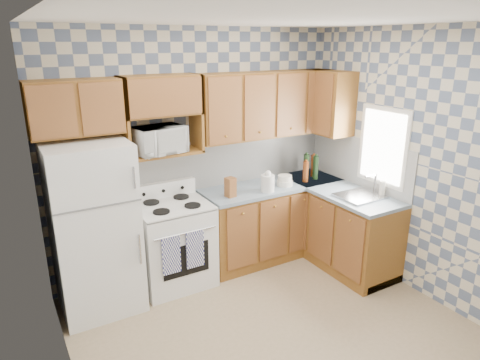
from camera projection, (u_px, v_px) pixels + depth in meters
name	position (u px, v px, depth m)	size (l,w,h in m)	color
floor	(276.00, 332.00, 3.93)	(3.40, 3.40, 0.00)	#8D7856
back_wall	(198.00, 152.00, 4.82)	(3.40, 0.02, 2.70)	slate
right_wall	(418.00, 165.00, 4.33)	(0.02, 3.20, 2.70)	slate
backsplash_back	(230.00, 161.00, 5.05)	(2.60, 0.01, 0.56)	white
backsplash_right	(358.00, 161.00, 5.03)	(0.01, 1.60, 0.56)	white
refrigerator	(94.00, 228.00, 4.08)	(0.75, 0.70, 1.68)	white
stove_body	(174.00, 245.00, 4.61)	(0.76, 0.65, 0.90)	white
cooktop	(172.00, 206.00, 4.47)	(0.76, 0.65, 0.03)	silver
backguard	(162.00, 190.00, 4.66)	(0.76, 0.08, 0.17)	white
dish_towel_left	(171.00, 255.00, 4.22)	(0.19, 0.03, 0.40)	navy
dish_towel_right	(195.00, 249.00, 4.35)	(0.19, 0.03, 0.40)	navy
base_cabinets_back	(272.00, 221.00, 5.25)	(1.75, 0.60, 0.88)	brown
base_cabinets_right	(335.00, 226.00, 5.12)	(0.60, 1.60, 0.88)	brown
countertop_back	(273.00, 186.00, 5.11)	(1.77, 0.63, 0.04)	slate
countertop_right	(337.00, 189.00, 4.98)	(0.63, 1.60, 0.04)	slate
upper_cabinets_back	(268.00, 104.00, 4.93)	(1.75, 0.33, 0.74)	brown
upper_cabinets_fridge	(75.00, 108.00, 3.88)	(0.82, 0.33, 0.50)	brown
upper_cabinets_right	(326.00, 102.00, 5.12)	(0.33, 0.70, 0.74)	brown
microwave_shelf	(164.00, 153.00, 4.44)	(0.80, 0.33, 0.03)	brown
microwave	(159.00, 140.00, 4.34)	(0.50, 0.34, 0.28)	white
sink	(360.00, 196.00, 4.68)	(0.48, 0.40, 0.03)	#B7B7BC
window	(383.00, 147.00, 4.66)	(0.02, 0.66, 0.86)	white
bottle_0	(306.00, 167.00, 5.25)	(0.07, 0.07, 0.31)	black
bottle_1	(316.00, 168.00, 5.25)	(0.07, 0.07, 0.29)	black
bottle_2	(313.00, 166.00, 5.36)	(0.07, 0.07, 0.27)	#622B0F
bottle_3	(306.00, 172.00, 5.16)	(0.07, 0.07, 0.25)	#622B0F
knife_block	(230.00, 187.00, 4.66)	(0.10, 0.10, 0.22)	brown
electric_kettle	(268.00, 183.00, 4.82)	(0.15, 0.15, 0.19)	white
food_containers	(285.00, 180.00, 5.03)	(0.19, 0.19, 0.12)	beige
soap_bottle	(382.00, 189.00, 4.68)	(0.06, 0.06, 0.17)	beige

